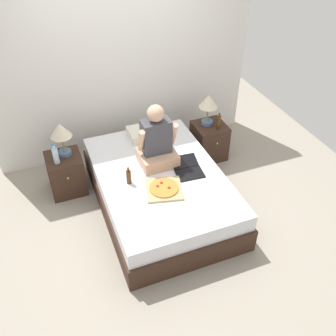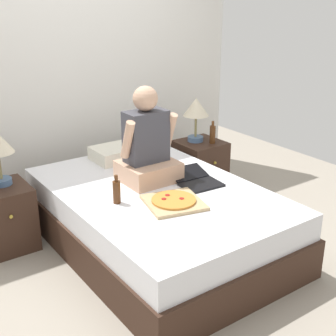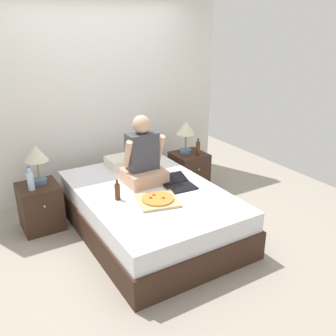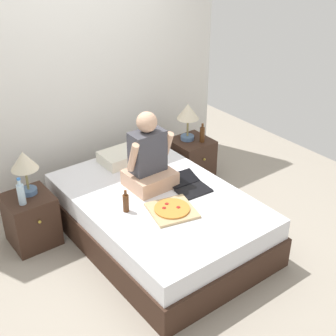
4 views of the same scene
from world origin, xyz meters
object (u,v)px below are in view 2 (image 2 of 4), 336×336
at_px(lamp_on_right_nightstand, 196,110).
at_px(beer_bottle, 213,134).
at_px(nightstand_left, 3,218).
at_px(person_seated, 147,147).
at_px(bed, 158,219).
at_px(pizza_box, 174,202).
at_px(laptop, 197,181).
at_px(beer_bottle_on_bed, 117,191).
at_px(nightstand_right, 200,166).

height_order(lamp_on_right_nightstand, beer_bottle, lamp_on_right_nightstand).
relative_size(nightstand_left, lamp_on_right_nightstand, 1.18).
bearing_deg(person_seated, bed, -102.60).
relative_size(nightstand_left, pizza_box, 1.10).
distance_m(lamp_on_right_nightstand, person_seated, 1.10).
distance_m(nightstand_left, pizza_box, 1.43).
distance_m(person_seated, laptop, 0.49).
relative_size(beer_bottle, beer_bottle_on_bed, 1.05).
bearing_deg(lamp_on_right_nightstand, person_seated, -149.76).
height_order(nightstand_left, laptop, laptop).
relative_size(nightstand_left, person_seated, 0.68).
distance_m(lamp_on_right_nightstand, beer_bottle_on_bed, 1.62).
bearing_deg(lamp_on_right_nightstand, nightstand_right, -59.07).
xyz_separation_m(bed, nightstand_left, (-1.02, 0.72, 0.01)).
distance_m(lamp_on_right_nightstand, beer_bottle, 0.29).
bearing_deg(laptop, bed, 165.69).
relative_size(nightstand_right, laptop, 1.22).
xyz_separation_m(lamp_on_right_nightstand, beer_bottle, (0.10, -0.15, -0.23)).
bearing_deg(nightstand_right, laptop, -130.90).
relative_size(bed, nightstand_right, 4.04).
bearing_deg(beer_bottle_on_bed, laptop, -3.73).
xyz_separation_m(person_seated, pizza_box, (-0.11, -0.51, -0.27)).
bearing_deg(beer_bottle_on_bed, lamp_on_right_nightstand, 30.20).
xyz_separation_m(lamp_on_right_nightstand, pizza_box, (-1.05, -1.06, -0.32)).
relative_size(bed, person_seated, 2.76).
height_order(beer_bottle, beer_bottle_on_bed, beer_bottle).
height_order(nightstand_left, lamp_on_right_nightstand, lamp_on_right_nightstand).
height_order(lamp_on_right_nightstand, beer_bottle_on_bed, lamp_on_right_nightstand).
xyz_separation_m(nightstand_left, nightstand_right, (2.05, 0.00, 0.00)).
height_order(nightstand_left, pizza_box, pizza_box).
bearing_deg(beer_bottle, laptop, -137.45).
xyz_separation_m(nightstand_left, lamp_on_right_nightstand, (2.02, 0.05, 0.59)).
distance_m(nightstand_right, pizza_box, 1.51).
relative_size(nightstand_right, pizza_box, 1.10).
xyz_separation_m(laptop, beer_bottle_on_bed, (-0.72, 0.05, 0.07)).
bearing_deg(person_seated, pizza_box, -101.61).
distance_m(nightstand_right, beer_bottle, 0.38).
height_order(nightstand_right, lamp_on_right_nightstand, lamp_on_right_nightstand).
bearing_deg(laptop, person_seated, 133.46).
height_order(beer_bottle, pizza_box, beer_bottle).
bearing_deg(beer_bottle, person_seated, -159.00).
bearing_deg(person_seated, laptop, -46.54).
relative_size(nightstand_right, person_seated, 0.68).
xyz_separation_m(beer_bottle, person_seated, (-1.05, -0.40, 0.17)).
distance_m(person_seated, beer_bottle_on_bed, 0.54).
xyz_separation_m(person_seated, beer_bottle_on_bed, (-0.43, -0.25, -0.20)).
height_order(pizza_box, beer_bottle_on_bed, beer_bottle_on_bed).
bearing_deg(nightstand_right, person_seated, -152.81).
height_order(nightstand_left, beer_bottle_on_bed, beer_bottle_on_bed).
relative_size(person_seated, laptop, 1.78).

